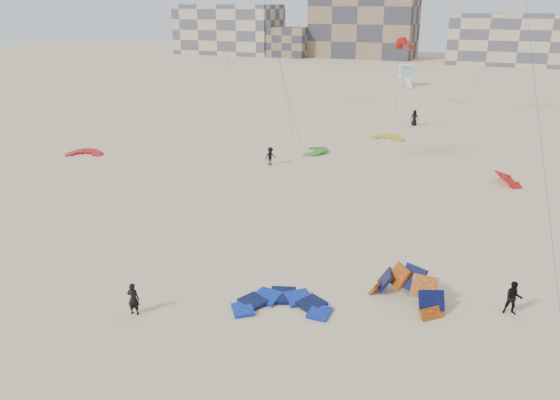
% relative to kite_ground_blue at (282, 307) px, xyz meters
% --- Properties ---
extents(ground, '(320.00, 320.00, 0.00)m').
position_rel_kite_ground_blue_xyz_m(ground, '(-2.33, -1.84, 0.00)').
color(ground, beige).
rests_on(ground, ground).
extents(kite_ground_blue, '(5.50, 5.64, 0.93)m').
position_rel_kite_ground_blue_xyz_m(kite_ground_blue, '(0.00, 0.00, 0.00)').
color(kite_ground_blue, '#1433C3').
rests_on(kite_ground_blue, ground).
extents(kite_ground_orange, '(5.42, 5.35, 4.00)m').
position_rel_kite_ground_blue_xyz_m(kite_ground_orange, '(5.41, 2.94, 0.00)').
color(kite_ground_orange, orange).
rests_on(kite_ground_orange, ground).
extents(kite_ground_red, '(4.40, 4.51, 1.00)m').
position_rel_kite_ground_blue_xyz_m(kite_ground_red, '(-29.26, 18.76, 0.00)').
color(kite_ground_red, red).
rests_on(kite_ground_red, ground).
extents(kite_ground_green, '(4.13, 3.94, 1.42)m').
position_rel_kite_ground_blue_xyz_m(kite_ground_green, '(-8.76, 28.66, 0.00)').
color(kite_ground_green, '#388D25').
rests_on(kite_ground_green, ground).
extents(kite_ground_red_far, '(3.79, 3.68, 2.62)m').
position_rel_kite_ground_blue_xyz_m(kite_ground_red_far, '(9.32, 25.49, 0.00)').
color(kite_ground_red_far, red).
rests_on(kite_ground_red_far, ground).
extents(kite_ground_yellow, '(3.83, 4.02, 0.97)m').
position_rel_kite_ground_blue_xyz_m(kite_ground_yellow, '(-3.38, 37.17, 0.00)').
color(kite_ground_yellow, yellow).
rests_on(kite_ground_yellow, ground).
extents(kitesurfer_main, '(0.66, 0.51, 1.63)m').
position_rel_kite_ground_blue_xyz_m(kitesurfer_main, '(-6.20, -3.32, 0.82)').
color(kitesurfer_main, black).
rests_on(kitesurfer_main, ground).
extents(kitesurfer_b, '(0.92, 0.78, 1.69)m').
position_rel_kite_ground_blue_xyz_m(kitesurfer_b, '(10.27, 3.84, 0.84)').
color(kitesurfer_b, black).
rests_on(kitesurfer_b, ground).
extents(kitesurfer_c, '(1.15, 1.24, 1.67)m').
position_rel_kite_ground_blue_xyz_m(kitesurfer_c, '(-10.90, 22.63, 0.84)').
color(kitesurfer_c, black).
rests_on(kitesurfer_c, ground).
extents(kitesurfer_e, '(0.94, 0.64, 1.88)m').
position_rel_kite_ground_blue_xyz_m(kitesurfer_e, '(-2.02, 45.48, 0.94)').
color(kitesurfer_e, black).
rests_on(kitesurfer_e, ground).
extents(kite_fly_red, '(4.44, 4.44, 9.08)m').
position_rel_kite_ground_blue_xyz_m(kite_fly_red, '(-5.96, 55.93, 8.78)').
color(kite_fly_red, red).
rests_on(kite_fly_red, ground).
extents(lifeguard_tower_far, '(3.56, 5.59, 3.73)m').
position_rel_kite_ground_blue_xyz_m(lifeguard_tower_far, '(-10.08, 79.74, 1.85)').
color(lifeguard_tower_far, white).
rests_on(lifeguard_tower_far, ground).
extents(condo_west_a, '(30.00, 15.00, 14.00)m').
position_rel_kite_ground_blue_xyz_m(condo_west_a, '(-72.33, 128.16, 7.00)').
color(condo_west_a, '#BFAB8C').
rests_on(condo_west_a, ground).
extents(condo_west_b, '(28.00, 14.00, 18.00)m').
position_rel_kite_ground_blue_xyz_m(condo_west_b, '(-32.33, 132.16, 9.00)').
color(condo_west_b, '#876E52').
rests_on(condo_west_b, ground).
extents(condo_mid, '(32.00, 16.00, 12.00)m').
position_rel_kite_ground_blue_xyz_m(condo_mid, '(7.67, 128.16, 6.00)').
color(condo_mid, '#BFAB8C').
rests_on(condo_mid, ground).
extents(condo_fill_left, '(12.00, 10.00, 8.00)m').
position_rel_kite_ground_blue_xyz_m(condo_fill_left, '(-52.33, 126.16, 4.00)').
color(condo_fill_left, '#876E52').
rests_on(condo_fill_left, ground).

